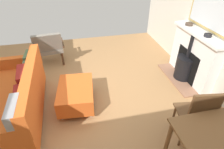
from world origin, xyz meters
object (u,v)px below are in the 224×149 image
mantel_bowl_far (208,35)px  ottoman (76,94)px  sofa (18,99)px  armchair_accent (49,47)px  fireplace (191,59)px  dining_chair_near_fireplace (198,113)px  mantel_bowl_near (189,24)px

mantel_bowl_far → ottoman: size_ratio=0.15×
sofa → armchair_accent: (-0.37, -1.61, 0.07)m
fireplace → dining_chair_near_fireplace: fireplace is taller
armchair_accent → fireplace: bearing=156.5°
sofa → dining_chair_near_fireplace: size_ratio=1.96×
ottoman → dining_chair_near_fireplace: 1.88m
fireplace → mantel_bowl_far: (-0.02, 0.22, 0.60)m
mantel_bowl_far → sofa: mantel_bowl_far is taller
sofa → dining_chair_near_fireplace: 2.58m
sofa → mantel_bowl_near: bearing=-167.0°
mantel_bowl_near → sofa: (3.21, 0.74, -0.67)m
fireplace → ottoman: (2.31, 0.30, -0.22)m
fireplace → ottoman: 2.34m
mantel_bowl_far → dining_chair_near_fireplace: mantel_bowl_far is taller
fireplace → mantel_bowl_near: 0.70m
mantel_bowl_far → sofa: bearing=3.0°
dining_chair_near_fireplace → sofa: bearing=-23.0°
fireplace → mantel_bowl_far: 0.64m
mantel_bowl_near → ottoman: mantel_bowl_near is taller
mantel_bowl_near → ottoman: bearing=15.7°
ottoman → dining_chair_near_fireplace: dining_chair_near_fireplace is taller
sofa → ottoman: (-0.87, -0.08, -0.14)m
armchair_accent → mantel_bowl_near: bearing=163.0°
mantel_bowl_far → mantel_bowl_near: bearing=-90.0°
mantel_bowl_near → armchair_accent: 3.03m
mantel_bowl_far → fireplace: bearing=-83.8°
mantel_bowl_near → dining_chair_near_fireplace: (0.84, 1.75, -0.51)m
sofa → ottoman: size_ratio=2.13×
sofa → mantel_bowl_far: bearing=-177.0°
mantel_bowl_near → mantel_bowl_far: same height
ottoman → sofa: bearing=5.4°
fireplace → armchair_accent: size_ratio=1.61×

